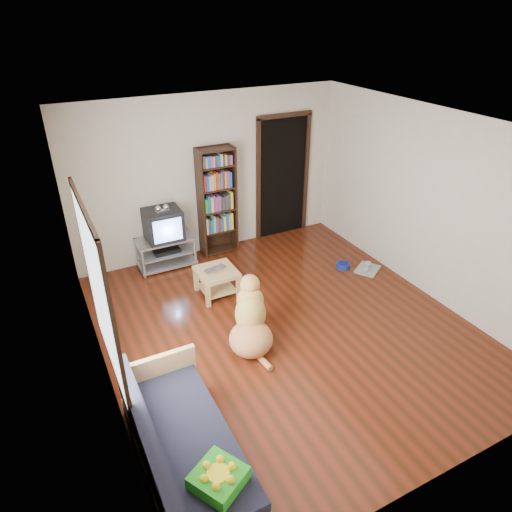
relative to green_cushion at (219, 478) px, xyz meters
name	(u,v)px	position (x,y,z in m)	size (l,w,h in m)	color
ground	(285,327)	(1.75, 1.94, -0.48)	(5.00, 5.00, 0.00)	#561D0E
ceiling	(293,128)	(1.75, 1.94, 2.12)	(5.00, 5.00, 0.00)	white
wall_back	(209,176)	(1.75, 4.44, 0.82)	(4.50, 4.50, 0.00)	beige
wall_front	(458,373)	(1.75, -0.56, 0.82)	(4.50, 4.50, 0.00)	beige
wall_left	(92,286)	(-0.50, 1.94, 0.82)	(5.00, 5.00, 0.00)	beige
wall_right	(430,205)	(4.00, 1.94, 0.82)	(5.00, 5.00, 0.00)	beige
green_cushion	(219,478)	(0.00, 0.00, 0.00)	(0.37, 0.37, 0.12)	green
laptop	(217,270)	(1.26, 3.04, -0.07)	(0.32, 0.20, 0.03)	silver
dog_bowl	(343,265)	(3.35, 2.85, -0.44)	(0.22, 0.22, 0.08)	navy
grey_rag	(368,269)	(3.65, 2.60, -0.47)	(0.40, 0.32, 0.03)	gray
window	(99,294)	(-0.48, 1.44, 1.02)	(0.03, 1.46, 1.70)	white
doorway	(283,175)	(3.10, 4.42, 0.64)	(1.03, 0.05, 2.19)	black
tv_stand	(166,251)	(0.85, 4.19, -0.21)	(0.90, 0.45, 0.50)	#99999E
crt_tv	(163,224)	(0.85, 4.21, 0.26)	(0.55, 0.52, 0.58)	black
bookshelf	(217,196)	(1.80, 4.28, 0.52)	(0.60, 0.30, 1.80)	black
sofa	(182,449)	(-0.12, 0.56, -0.22)	(0.80, 1.80, 0.80)	tan
coffee_table	(217,277)	(1.26, 3.07, -0.20)	(0.55, 0.55, 0.40)	tan
dog	(251,321)	(1.21, 1.88, -0.17)	(0.73, 1.03, 0.86)	#BD7D48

